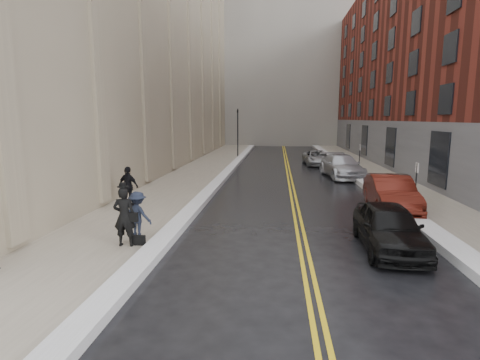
% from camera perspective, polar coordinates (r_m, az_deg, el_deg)
% --- Properties ---
extents(ground, '(160.00, 160.00, 0.00)m').
position_cam_1_polar(ground, '(10.49, -3.61, -14.26)').
color(ground, black).
rests_on(ground, ground).
extents(sidewalk_left, '(4.00, 64.00, 0.15)m').
position_cam_1_polar(sidewalk_left, '(26.52, -7.63, 0.34)').
color(sidewalk_left, gray).
rests_on(sidewalk_left, ground).
extents(sidewalk_right, '(3.00, 64.00, 0.15)m').
position_cam_1_polar(sidewalk_right, '(26.86, 21.65, -0.13)').
color(sidewalk_right, gray).
rests_on(sidewalk_right, ground).
extents(lane_stripe_a, '(0.12, 64.00, 0.01)m').
position_cam_1_polar(lane_stripe_a, '(25.84, 7.39, -0.06)').
color(lane_stripe_a, gold).
rests_on(lane_stripe_a, ground).
extents(lane_stripe_b, '(0.12, 64.00, 0.01)m').
position_cam_1_polar(lane_stripe_b, '(25.85, 7.92, -0.07)').
color(lane_stripe_b, gold).
rests_on(lane_stripe_b, ground).
extents(snow_ridge_left, '(0.70, 60.80, 0.26)m').
position_cam_1_polar(snow_ridge_left, '(26.08, -2.71, 0.38)').
color(snow_ridge_left, white).
rests_on(snow_ridge_left, ground).
extents(snow_ridge_right, '(0.85, 60.80, 0.30)m').
position_cam_1_polar(snow_ridge_right, '(26.39, 17.80, 0.09)').
color(snow_ridge_right, white).
rests_on(snow_ridge_right, ground).
extents(tower_far_right, '(22.00, 18.00, 44.00)m').
position_cam_1_polar(tower_far_right, '(78.54, 15.85, 22.14)').
color(tower_far_right, slate).
rests_on(tower_far_right, ground).
extents(traffic_signal, '(0.18, 0.15, 5.20)m').
position_cam_1_polar(traffic_signal, '(39.72, -0.35, 7.76)').
color(traffic_signal, black).
rests_on(traffic_signal, ground).
extents(parking_sign_near, '(0.06, 0.35, 2.23)m').
position_cam_1_polar(parking_sign_near, '(18.80, 25.24, -0.24)').
color(parking_sign_near, black).
rests_on(parking_sign_near, ground).
extents(parking_sign_far, '(0.06, 0.35, 2.23)m').
position_cam_1_polar(parking_sign_far, '(30.28, 17.75, 3.54)').
color(parking_sign_far, black).
rests_on(parking_sign_far, ground).
extents(car_black, '(1.92, 4.48, 1.51)m').
position_cam_1_polar(car_black, '(13.02, 21.74, -6.69)').
color(car_black, black).
rests_on(car_black, ground).
extents(car_maroon, '(2.00, 5.01, 1.62)m').
position_cam_1_polar(car_maroon, '(18.49, 21.98, -1.89)').
color(car_maroon, '#4F150E').
rests_on(car_maroon, ground).
extents(car_silver_near, '(2.97, 5.83, 1.62)m').
position_cam_1_polar(car_silver_near, '(27.94, 15.21, 2.07)').
color(car_silver_near, '#B7B9C0').
rests_on(car_silver_near, ground).
extents(car_silver_far, '(2.55, 4.97, 1.34)m').
position_cam_1_polar(car_silver_far, '(34.63, 11.69, 3.33)').
color(car_silver_far, '#999BA1').
rests_on(car_silver_far, ground).
extents(pedestrian_main, '(0.73, 0.50, 1.93)m').
position_cam_1_polar(pedestrian_main, '(12.51, -17.20, -5.35)').
color(pedestrian_main, black).
rests_on(pedestrian_main, sidewalk_left).
extents(pedestrian_b, '(1.17, 0.89, 1.61)m').
position_cam_1_polar(pedestrian_b, '(13.29, -15.31, -5.12)').
color(pedestrian_b, '#1B2131').
rests_on(pedestrian_b, sidewalk_left).
extents(pedestrian_c, '(1.17, 0.77, 1.85)m').
position_cam_1_polar(pedestrian_c, '(18.20, -16.63, -0.92)').
color(pedestrian_c, black).
rests_on(pedestrian_c, sidewalk_left).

